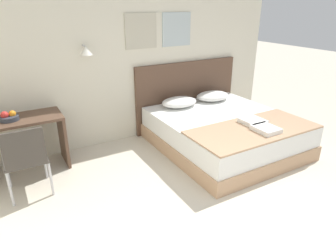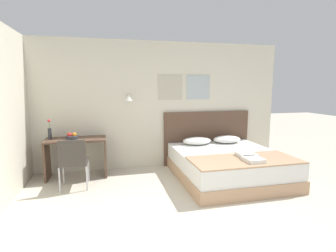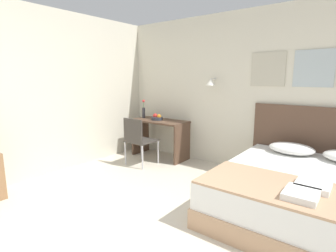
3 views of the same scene
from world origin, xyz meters
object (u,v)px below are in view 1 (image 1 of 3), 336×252
fruit_bowl (9,117)px  pillow_left (179,102)px  folded_towel_near_foot (253,121)px  desk (19,136)px  bed (224,132)px  folded_towel_mid_bed (266,129)px  pillow_right (213,96)px  headboard (187,95)px  desk_chair (25,157)px  throw_blanket (254,129)px

fruit_bowl → pillow_left: bearing=0.0°
folded_towel_near_foot → desk: desk is taller
desk → bed: bearing=-15.5°
folded_towel_near_foot → fruit_bowl: 3.19m
folded_towel_mid_bed → pillow_right: bearing=79.6°
fruit_bowl → bed: bearing=-14.9°
headboard → desk_chair: size_ratio=2.28×
bed → headboard: size_ratio=1.03×
bed → folded_towel_mid_bed: folded_towel_mid_bed is taller
pillow_right → desk: size_ratio=0.55×
headboard → folded_towel_near_foot: headboard is taller
folded_towel_near_foot → desk: 3.13m
pillow_right → fruit_bowl: bearing=-180.0°
pillow_right → desk: 3.11m
bed → folded_towel_mid_bed: bearing=-84.6°
throw_blanket → folded_towel_mid_bed: bearing=-64.0°
pillow_left → fruit_bowl: bearing=-180.0°
desk → pillow_left: bearing=-0.3°
throw_blanket → folded_towel_mid_bed: folded_towel_mid_bed is taller
folded_towel_near_foot → folded_towel_mid_bed: (-0.05, -0.29, 0.00)m
pillow_left → desk_chair: bearing=-165.4°
throw_blanket → desk: bearing=153.8°
folded_towel_near_foot → bed: bearing=104.7°
pillow_left → fruit_bowl: size_ratio=2.73×
desk → desk_chair: size_ratio=1.27×
bed → throw_blanket: size_ratio=1.13×
desk → fruit_bowl: fruit_bowl is taller
throw_blanket → desk_chair: bearing=165.4°
pillow_left → folded_towel_mid_bed: pillow_left is taller
folded_towel_mid_bed → fruit_bowl: bearing=152.8°
fruit_bowl → throw_blanket: bearing=-25.5°
pillow_right → folded_towel_near_foot: pillow_right is taller
desk → folded_towel_near_foot: bearing=-22.9°
folded_towel_mid_bed → fruit_bowl: fruit_bowl is taller
headboard → desk_chair: headboard is taller
folded_towel_near_foot → fruit_bowl: fruit_bowl is taller
pillow_left → folded_towel_near_foot: bearing=-69.0°
throw_blanket → folded_towel_near_foot: (0.12, 0.14, 0.04)m
bed → desk_chair: desk_chair is taller
pillow_left → fruit_bowl: (-2.48, -0.00, 0.21)m
bed → throw_blanket: (0.00, -0.59, 0.27)m
pillow_left → headboard: bearing=41.1°
pillow_left → desk: size_ratio=0.55×
pillow_left → desk_chair: 2.49m
headboard → throw_blanket: bearing=-90.0°
bed → folded_towel_near_foot: bearing=-75.3°
pillow_right → folded_towel_mid_bed: pillow_right is taller
pillow_right → throw_blanket: (-0.34, -1.35, -0.06)m
throw_blanket → folded_towel_near_foot: 0.19m
pillow_left → fruit_bowl: 2.49m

